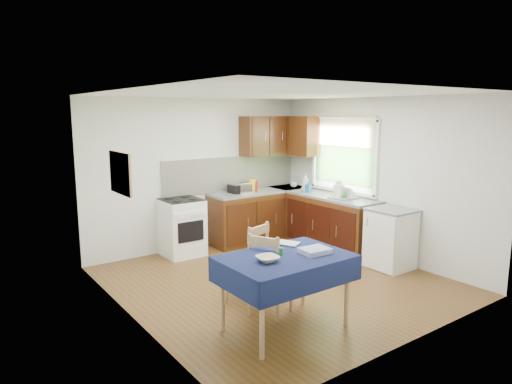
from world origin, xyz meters
TOP-DOWN VIEW (x-y plane):
  - floor at (0.00, 0.00)m, footprint 4.20×4.20m
  - ceiling at (0.00, 0.00)m, footprint 4.00×4.20m
  - wall_back at (0.00, 2.10)m, footprint 4.00×0.02m
  - wall_front at (0.00, -2.10)m, footprint 4.00×0.02m
  - wall_left at (-2.00, 0.00)m, footprint 0.02×4.20m
  - wall_right at (2.00, 0.00)m, footprint 0.02×4.20m
  - base_cabinets at (1.36, 1.26)m, footprint 1.90×2.30m
  - worktop_back at (1.05, 1.80)m, footprint 1.90×0.60m
  - worktop_right at (1.70, 0.65)m, footprint 0.60×1.70m
  - worktop_corner at (1.70, 1.80)m, footprint 0.60×0.60m
  - splashback at (0.65, 2.08)m, footprint 2.70×0.02m
  - upper_cabinets at (1.52, 1.80)m, footprint 1.20×0.85m
  - stove at (-0.50, 1.80)m, footprint 0.60×0.61m
  - window at (1.97, 0.70)m, footprint 0.04×1.48m
  - fridge at (1.70, -0.55)m, footprint 0.58×0.60m
  - corkboard at (-1.97, 0.30)m, footprint 0.04×0.62m
  - dining_table at (-0.79, -1.14)m, footprint 1.32×0.89m
  - chair_far at (-0.66, -0.32)m, footprint 0.54×0.54m
  - chair_near at (-0.72, -0.78)m, footprint 0.56×0.56m
  - toaster at (0.64, 1.71)m, footprint 0.25×0.15m
  - sandwich_press at (0.61, 1.81)m, footprint 0.31×0.27m
  - sauce_bottle at (0.88, 1.67)m, footprint 0.04×0.04m
  - yellow_packet at (0.98, 1.96)m, footprint 0.15×0.12m
  - dish_rack at (1.68, 0.38)m, footprint 0.41×0.32m
  - kettle at (1.65, 0.47)m, footprint 0.18×0.18m
  - cup at (1.76, 1.71)m, footprint 0.14×0.14m
  - soap_bottle_a at (1.64, 1.27)m, footprint 0.16×0.17m
  - soap_bottle_b at (1.62, 1.16)m, footprint 0.11×0.11m
  - soap_bottle_c at (1.69, 0.39)m, footprint 0.20×0.20m
  - plate_bowl at (-1.04, -1.17)m, footprint 0.24×0.24m
  - book at (-0.58, -0.86)m, footprint 0.27×0.30m
  - spice_jar at (-0.81, -1.10)m, footprint 0.04×0.04m
  - tea_towel at (-0.48, -1.25)m, footprint 0.32×0.26m

SIDE VIEW (x-z plane):
  - floor at x=0.00m, z-range 0.00..0.00m
  - base_cabinets at x=1.36m, z-range 0.00..0.86m
  - fridge at x=1.70m, z-range 0.00..0.88m
  - stove at x=-0.50m, z-range 0.00..0.92m
  - chair_near at x=-0.72m, z-range 0.03..0.99m
  - chair_far at x=-0.66m, z-range 0.03..1.00m
  - dining_table at x=-0.79m, z-range 0.29..1.10m
  - book at x=-0.58m, z-range 0.80..0.82m
  - tea_towel at x=-0.48m, z-range 0.80..0.85m
  - plate_bowl at x=-1.04m, z-range 0.80..0.85m
  - spice_jar at x=-0.81m, z-range 0.80..0.88m
  - worktop_back at x=1.05m, z-range 0.86..0.90m
  - worktop_right at x=1.70m, z-range 0.86..0.90m
  - worktop_corner at x=1.70m, z-range 0.86..0.90m
  - dish_rack at x=1.68m, z-range 0.83..1.02m
  - cup at x=1.76m, z-range 0.90..1.00m
  - toaster at x=0.64m, z-range 0.89..1.08m
  - sandwich_press at x=0.61m, z-range 0.90..1.08m
  - yellow_packet at x=0.98m, z-range 0.90..1.08m
  - soap_bottle_c at x=1.69m, z-range 0.90..1.09m
  - sauce_bottle at x=0.88m, z-range 0.90..1.09m
  - soap_bottle_b at x=1.62m, z-range 0.90..1.09m
  - kettle at x=1.65m, z-range 0.88..1.18m
  - soap_bottle_a at x=1.64m, z-range 0.90..1.21m
  - splashback at x=0.65m, z-range 0.90..1.50m
  - wall_back at x=0.00m, z-range 0.00..2.50m
  - wall_front at x=0.00m, z-range 0.00..2.50m
  - wall_left at x=-2.00m, z-range 0.00..2.50m
  - wall_right at x=2.00m, z-range 0.00..2.50m
  - corkboard at x=-1.97m, z-range 1.36..1.83m
  - window at x=1.97m, z-range 1.02..2.28m
  - upper_cabinets at x=1.52m, z-range 1.50..2.20m
  - ceiling at x=0.00m, z-range 2.49..2.51m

